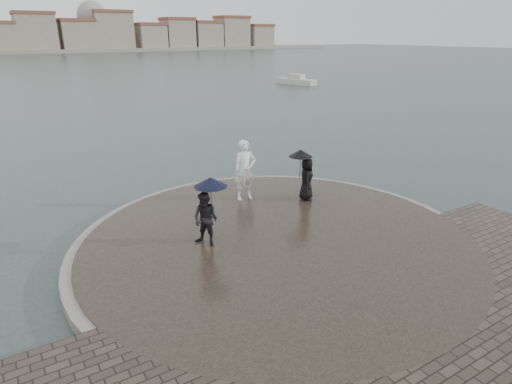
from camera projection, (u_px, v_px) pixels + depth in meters
ground at (359, 304)px, 10.55m from camera, size 400.00×400.00×0.00m
kerb_ring at (278, 243)px, 13.28m from camera, size 12.50×12.50×0.32m
quay_tip at (278, 243)px, 13.27m from camera, size 11.90×11.90×0.36m
statue at (245, 170)px, 15.90m from camera, size 0.92×0.70×2.28m
visitor_left at (207, 210)px, 12.45m from camera, size 1.23×1.10×2.04m
visitor_right at (305, 173)px, 15.90m from camera, size 1.13×1.02×1.95m
boats at (129, 95)px, 43.51m from camera, size 47.93×8.83×1.50m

